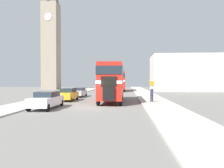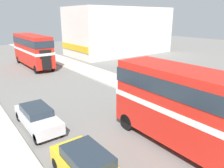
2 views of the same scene
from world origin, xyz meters
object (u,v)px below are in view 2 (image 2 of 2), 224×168
at_px(bus_distant, 32,48).
at_px(car_parked_far, 38,117).
at_px(double_decker_bus, 194,106).
at_px(bicycle_on_pavement, 145,85).

xyz_separation_m(bus_distant, car_parked_far, (-5.63, -17.99, -1.88)).
bearing_deg(double_decker_bus, bus_distant, 89.74).
height_order(double_decker_bus, bus_distant, bus_distant).
bearing_deg(bus_distant, bicycle_on_pavement, -72.18).
bearing_deg(double_decker_bus, car_parked_far, 126.86).
bearing_deg(double_decker_bus, bicycle_on_pavement, 57.80).
height_order(double_decker_bus, car_parked_far, double_decker_bus).
distance_m(car_parked_far, bicycle_on_pavement, 11.08).
relative_size(double_decker_bus, car_parked_far, 2.13).
height_order(double_decker_bus, bicycle_on_pavement, double_decker_bus).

